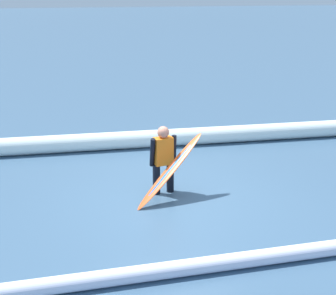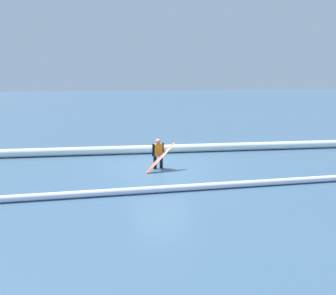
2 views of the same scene
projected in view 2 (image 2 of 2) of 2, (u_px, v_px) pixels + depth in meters
ground_plane at (162, 170)px, 12.50m from camera, size 193.31×193.31×0.00m
surfer at (158, 152)px, 12.53m from camera, size 0.52×0.25×1.31m
surfboard at (160, 158)px, 12.26m from camera, size 1.47×0.81×1.17m
wave_crest_foreground at (161, 149)px, 15.38m from camera, size 23.64×2.24×0.42m
wave_crest_midground at (169, 189)px, 10.02m from camera, size 25.78×1.05×0.23m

